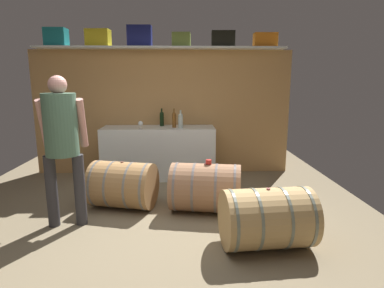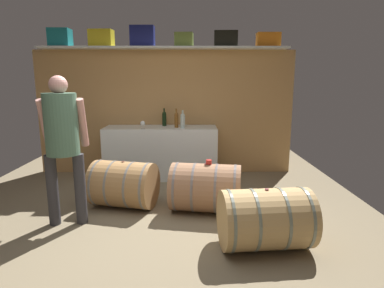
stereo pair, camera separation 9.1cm
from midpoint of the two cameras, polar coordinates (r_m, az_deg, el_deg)
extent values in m
cube|color=#7C6D53|center=(4.18, -7.03, -12.18)|extent=(5.66, 8.25, 0.02)
cube|color=tan|center=(5.76, -5.61, 5.50)|extent=(4.46, 0.10, 2.15)
cube|color=silver|center=(5.60, -5.94, 16.51)|extent=(4.11, 0.40, 0.03)
cube|color=#19777F|center=(5.98, -23.25, 16.90)|extent=(0.34, 0.27, 0.29)
cube|color=yellow|center=(5.78, -16.68, 17.48)|extent=(0.40, 0.25, 0.27)
cube|color=navy|center=(5.66, -9.69, 18.23)|extent=(0.40, 0.22, 0.33)
cube|color=olive|center=(5.60, -2.36, 17.88)|extent=(0.32, 0.26, 0.23)
cube|color=black|center=(5.64, 5.02, 17.96)|extent=(0.39, 0.24, 0.26)
cube|color=orange|center=(5.76, 12.34, 17.48)|extent=(0.38, 0.19, 0.23)
cube|color=white|center=(5.52, -6.34, -1.50)|extent=(1.87, 0.59, 0.87)
cylinder|color=brown|center=(5.36, -3.66, 4.02)|extent=(0.07, 0.07, 0.21)
sphere|color=brown|center=(5.34, -3.67, 5.26)|extent=(0.06, 0.06, 0.06)
cylinder|color=brown|center=(5.34, -3.68, 5.80)|extent=(0.02, 0.02, 0.08)
cylinder|color=black|center=(5.57, -5.81, 4.21)|extent=(0.07, 0.07, 0.20)
sphere|color=black|center=(5.56, -5.83, 5.36)|extent=(0.07, 0.07, 0.07)
cylinder|color=black|center=(5.55, -5.84, 5.86)|extent=(0.03, 0.03, 0.08)
cylinder|color=#B8C8BD|center=(5.29, -2.53, 3.85)|extent=(0.08, 0.08, 0.19)
sphere|color=#B8C8BD|center=(5.28, -2.54, 5.03)|extent=(0.07, 0.07, 0.07)
cylinder|color=#B8C8BD|center=(5.27, -2.54, 5.56)|extent=(0.03, 0.03, 0.08)
cylinder|color=white|center=(5.25, -9.53, 2.60)|extent=(0.07, 0.07, 0.00)
cylinder|color=white|center=(5.24, -9.55, 2.95)|extent=(0.01, 0.01, 0.06)
sphere|color=white|center=(5.23, -9.57, 3.60)|extent=(0.08, 0.08, 0.08)
sphere|color=maroon|center=(5.24, -9.56, 3.48)|extent=(0.05, 0.05, 0.05)
cylinder|color=#9F704F|center=(4.12, 1.76, -7.70)|extent=(0.95, 0.74, 0.61)
cylinder|color=slate|center=(4.17, -3.26, -7.47)|extent=(0.13, 0.62, 0.62)
cylinder|color=slate|center=(4.14, -0.17, -7.62)|extent=(0.13, 0.62, 0.62)
cylinder|color=slate|center=(4.11, 3.70, -7.77)|extent=(0.13, 0.62, 0.62)
cylinder|color=slate|center=(4.10, 6.87, -7.86)|extent=(0.13, 0.62, 0.62)
cylinder|color=brown|center=(4.03, 1.79, -3.53)|extent=(0.04, 0.04, 0.01)
cylinder|color=#AA7C4B|center=(4.35, -12.66, -7.02)|extent=(0.92, 0.77, 0.60)
cylinder|color=gray|center=(4.49, -16.59, -6.62)|extent=(0.17, 0.60, 0.61)
cylinder|color=gray|center=(4.40, -14.19, -6.87)|extent=(0.17, 0.60, 0.61)
cylinder|color=gray|center=(4.30, -11.09, -7.17)|extent=(0.17, 0.60, 0.61)
cylinder|color=gray|center=(4.22, -8.47, -7.42)|extent=(0.17, 0.60, 0.61)
cylinder|color=brown|center=(4.26, -12.84, -3.13)|extent=(0.04, 0.04, 0.01)
cylinder|color=tan|center=(3.35, 12.31, -12.66)|extent=(0.93, 0.67, 0.60)
cylinder|color=slate|center=(3.26, 6.03, -13.20)|extent=(0.08, 0.61, 0.61)
cylinder|color=slate|center=(3.31, 9.97, -12.88)|extent=(0.08, 0.61, 0.61)
cylinder|color=slate|center=(3.40, 14.59, -12.42)|extent=(0.08, 0.61, 0.61)
cylinder|color=slate|center=(3.49, 18.15, -12.02)|extent=(0.08, 0.61, 0.61)
cylinder|color=#934344|center=(3.24, 12.54, -7.74)|extent=(0.04, 0.04, 0.01)
cylinder|color=red|center=(4.03, 2.30, -3.17)|extent=(0.07, 0.07, 0.05)
cylinder|color=#333236|center=(3.96, -19.80, -7.63)|extent=(0.13, 0.13, 0.83)
cylinder|color=#333236|center=(4.03, -24.10, -7.62)|extent=(0.13, 0.13, 0.83)
cylinder|color=#4C6F57|center=(3.82, -22.80, 3.14)|extent=(0.36, 0.36, 0.68)
sphere|color=#D79588|center=(3.79, -23.30, 9.58)|extent=(0.20, 0.20, 0.20)
cylinder|color=#D79588|center=(3.88, -19.49, 3.47)|extent=(0.12, 0.26, 0.57)
cylinder|color=#D79588|center=(3.98, -25.32, 3.22)|extent=(0.12, 0.29, 0.57)
camera|label=1|loc=(0.05, -90.68, -0.14)|focal=30.23mm
camera|label=2|loc=(0.05, 89.32, 0.14)|focal=30.23mm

